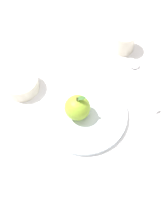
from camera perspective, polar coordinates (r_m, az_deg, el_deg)
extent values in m
plane|color=silver|center=(0.74, 2.61, 1.54)|extent=(2.40, 2.40, 0.00)
cylinder|color=silver|center=(0.72, 0.00, -0.48)|extent=(0.25, 0.25, 0.02)
torus|color=silver|center=(0.72, 0.00, -0.34)|extent=(0.25, 0.25, 0.01)
sphere|color=#8CB22D|center=(0.68, -1.49, 0.98)|extent=(0.07, 0.07, 0.07)
cylinder|color=#4C3319|center=(0.65, -1.57, 2.81)|extent=(0.00, 0.00, 0.02)
ellipsoid|color=#386628|center=(0.64, -0.69, 3.11)|extent=(0.02, 0.01, 0.01)
cylinder|color=silver|center=(0.78, -13.96, 6.18)|extent=(0.10, 0.10, 0.04)
torus|color=silver|center=(0.77, -14.24, 6.94)|extent=(0.10, 0.10, 0.01)
cylinder|color=#B7AF9F|center=(0.77, -14.21, 6.85)|extent=(0.08, 0.08, 0.01)
cylinder|color=silver|center=(0.86, 8.88, 15.39)|extent=(0.07, 0.07, 0.07)
torus|color=silver|center=(0.84, 9.16, 16.83)|extent=(0.07, 0.07, 0.01)
cylinder|color=#A0998B|center=(0.84, 9.15, 16.78)|extent=(0.06, 0.06, 0.01)
cube|color=silver|center=(0.81, 10.18, 7.40)|extent=(0.07, 0.12, 0.00)
cube|color=silver|center=(0.77, 14.50, 2.31)|extent=(0.05, 0.08, 0.01)
ellipsoid|color=silver|center=(0.84, 10.97, 10.65)|extent=(0.05, 0.06, 0.01)
cube|color=silver|center=(0.81, 14.40, 6.10)|extent=(0.06, 0.12, 0.01)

